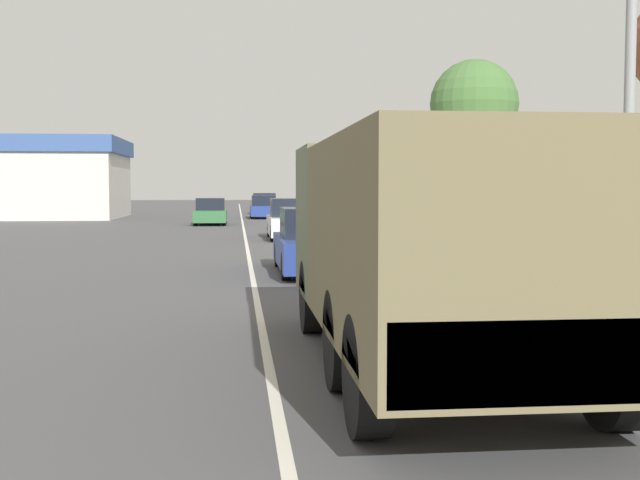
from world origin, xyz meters
name	(u,v)px	position (x,y,z in m)	size (l,w,h in m)	color
ground_plane	(244,230)	(0.00, 40.00, 0.00)	(180.00, 180.00, 0.00)	#4C4C4F
lane_centre_stripe	(244,230)	(0.00, 40.00, 0.00)	(0.12, 120.00, 0.00)	silver
sidewalk_right	(335,228)	(4.50, 40.00, 0.06)	(1.80, 120.00, 0.12)	#ADAAA3
grass_strip_right	(422,229)	(8.90, 40.00, 0.01)	(7.00, 120.00, 0.02)	olive
military_truck	(428,237)	(1.79, 9.59, 1.53)	(2.45, 7.35, 2.67)	#545B3D
car_nearest_ahead	(317,243)	(1.61, 20.22, 0.71)	(1.94, 4.82, 1.59)	navy
car_second_ahead	(291,221)	(1.82, 33.05, 0.73)	(1.77, 4.78, 1.63)	silver
car_third_ahead	(211,213)	(-1.79, 45.78, 0.67)	(1.76, 4.35, 1.48)	#336B3D
car_fourth_ahead	(264,208)	(1.47, 54.58, 0.69)	(1.78, 4.27, 1.53)	navy
car_farthest_ahead	(264,205)	(1.80, 63.01, 0.72)	(1.93, 4.21, 1.62)	silver
lamp_post	(617,8)	(4.55, 10.79, 4.40)	(1.69, 0.24, 7.22)	gray
tree_far_right	(474,105)	(9.63, 33.85, 5.56)	(3.71, 3.71, 7.42)	brown
building_distant	(28,178)	(-14.33, 56.67, 2.70)	(12.75, 10.71, 5.34)	beige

